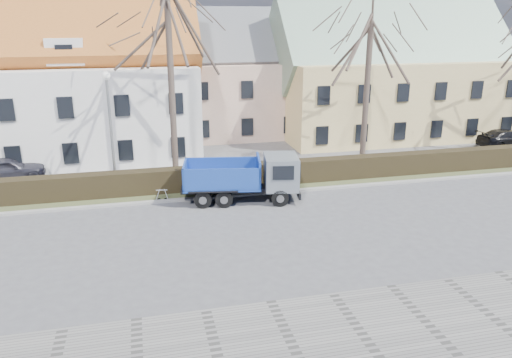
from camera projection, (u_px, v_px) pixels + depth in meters
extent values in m
plane|color=#4D4D50|center=(236.00, 232.00, 22.46)|extent=(120.00, 120.00, 0.00)
cube|color=gray|center=(293.00, 347.00, 14.58)|extent=(80.00, 5.00, 0.08)
cube|color=gray|center=(220.00, 197.00, 26.69)|extent=(80.00, 0.30, 0.12)
cube|color=#424A29|center=(215.00, 187.00, 28.18)|extent=(80.00, 3.00, 0.10)
cube|color=black|center=(215.00, 178.00, 27.81)|extent=(60.00, 0.90, 1.30)
imported|color=#2E2D37|center=(6.00, 170.00, 29.09)|extent=(4.61, 2.70, 1.47)
imported|color=black|center=(507.00, 139.00, 36.77)|extent=(4.75, 2.22, 1.34)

